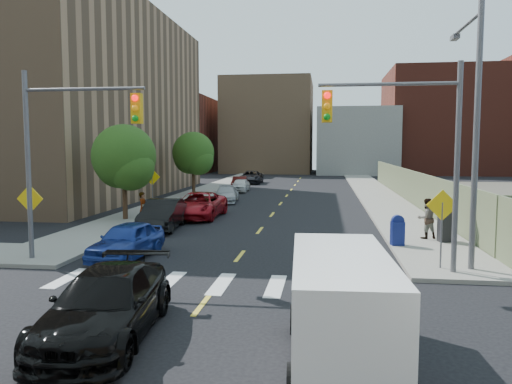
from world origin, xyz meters
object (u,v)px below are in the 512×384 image
(parked_car_black, at_px, (163,215))
(parked_car_white, at_px, (240,185))
(cargo_van, at_px, (340,304))
(pedestrian_east, at_px, (426,218))
(parked_car_maroon, at_px, (240,183))
(parked_car_blue, at_px, (127,241))
(pedestrian_west, at_px, (143,208))
(parked_car_silver, at_px, (226,194))
(payphone, at_px, (446,221))
(black_sedan, at_px, (107,304))
(parked_car_grey, at_px, (251,177))
(parked_car_red, at_px, (199,205))
(mailbox, at_px, (397,230))

(parked_car_black, xyz_separation_m, parked_car_white, (0.41, 21.46, -0.15))
(cargo_van, relative_size, pedestrian_east, 2.71)
(parked_car_black, xyz_separation_m, parked_car_maroon, (-0.09, 23.89, -0.14))
(parked_car_white, bearing_deg, parked_car_blue, -89.02)
(parked_car_blue, xyz_separation_m, pedestrian_west, (-2.10, 7.31, 0.31))
(parked_car_silver, distance_m, payphone, 19.57)
(parked_car_maroon, distance_m, black_sedan, 38.29)
(parked_car_grey, bearing_deg, black_sedan, -86.58)
(parked_car_blue, distance_m, parked_car_black, 6.69)
(black_sedan, height_order, pedestrian_west, pedestrian_west)
(parked_car_grey, xyz_separation_m, cargo_van, (8.74, -46.79, 0.43))
(parked_car_blue, distance_m, parked_car_red, 10.95)
(parked_car_black, distance_m, parked_car_grey, 32.01)
(payphone, bearing_deg, pedestrian_west, 157.54)
(mailbox, xyz_separation_m, pedestrian_east, (1.49, 1.74, 0.29))
(parked_car_blue, xyz_separation_m, parked_car_silver, (0.00, 19.30, -0.08))
(parked_car_blue, height_order, pedestrian_west, pedestrian_west)
(payphone, bearing_deg, mailbox, -165.21)
(parked_car_maroon, distance_m, pedestrian_west, 23.26)
(parked_car_blue, height_order, parked_car_maroon, parked_car_blue)
(mailbox, distance_m, payphone, 2.43)
(parked_car_grey, relative_size, pedestrian_west, 3.06)
(parked_car_maroon, height_order, pedestrian_east, pedestrian_east)
(payphone, distance_m, pedestrian_west, 15.05)
(mailbox, bearing_deg, parked_car_white, 105.42)
(parked_car_silver, xyz_separation_m, parked_car_white, (-0.39, 8.80, 0.01))
(parked_car_black, height_order, parked_car_maroon, parked_car_black)
(parked_car_grey, bearing_deg, parked_car_red, -89.07)
(parked_car_black, xyz_separation_m, mailbox, (11.30, -3.32, -0.01))
(parked_car_red, relative_size, mailbox, 4.32)
(parked_car_white, xyz_separation_m, pedestrian_west, (-1.71, -20.78, 0.38))
(black_sedan, relative_size, pedestrian_west, 3.05)
(parked_car_white, height_order, payphone, payphone)
(parked_car_white, xyz_separation_m, mailbox, (10.89, -24.77, 0.14))
(parked_car_silver, height_order, parked_car_maroon, parked_car_maroon)
(parked_car_red, relative_size, pedestrian_west, 3.23)
(parked_car_silver, distance_m, parked_car_white, 8.81)
(parked_car_red, xyz_separation_m, black_sedan, (2.65, -18.54, -0.01))
(parked_car_red, bearing_deg, parked_car_silver, 90.92)
(parked_car_red, bearing_deg, pedestrian_west, -119.09)
(parked_car_red, xyz_separation_m, mailbox, (10.50, -7.62, 0.00))
(pedestrian_west, bearing_deg, parked_car_red, -24.89)
(parked_car_red, xyz_separation_m, parked_car_grey, (-0.95, 27.71, -0.04))
(pedestrian_west, bearing_deg, parked_car_maroon, 2.13)
(parked_car_grey, bearing_deg, payphone, -69.36)
(parked_car_maroon, distance_m, cargo_van, 39.63)
(payphone, xyz_separation_m, pedestrian_west, (-14.77, 2.93, -0.07))
(parked_car_black, bearing_deg, payphone, -14.54)
(pedestrian_east, bearing_deg, pedestrian_west, -28.87)
(pedestrian_west, bearing_deg, pedestrian_east, -93.96)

